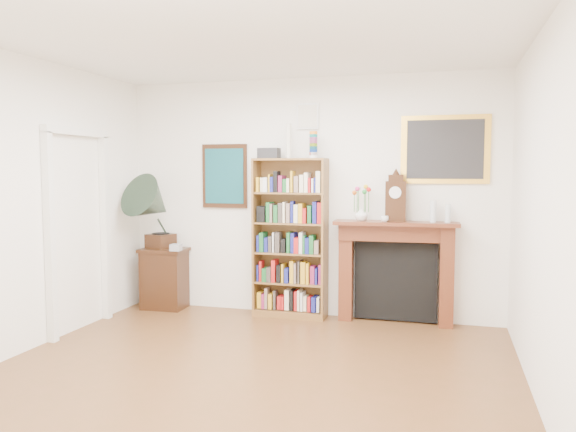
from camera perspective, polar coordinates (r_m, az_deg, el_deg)
The scene contains 15 objects.
room at distance 4.26m, azimuth -5.99°, elevation 0.27°, with size 4.51×5.01×2.81m.
door_casing at distance 6.40m, azimuth -20.47°, elevation 0.24°, with size 0.08×1.02×2.17m.
teal_poster at distance 6.94m, azimuth -6.46°, elevation 4.05°, with size 0.58×0.04×0.78m.
small_picture at distance 6.64m, azimuth 2.03°, elevation 10.09°, with size 0.26×0.04×0.30m.
gilt_painting at distance 6.43m, azimuth 15.65°, elevation 6.53°, with size 0.95×0.04×0.75m.
bookshelf at distance 6.55m, azimuth 0.22°, elevation -1.32°, with size 0.86×0.31×2.14m.
side_cabinet at distance 7.20m, azimuth -12.43°, elevation -6.20°, with size 0.55×0.40×0.75m, color black.
fireplace at distance 6.45m, azimuth 10.87°, elevation -4.71°, with size 1.38×0.38×1.16m.
gramophone at distance 7.01m, azimuth -13.49°, elevation 0.92°, with size 0.75×0.84×0.93m.
cd_stack at distance 6.90m, azimuth -11.32°, elevation -3.16°, with size 0.12×0.12×0.08m, color silver.
mantel_clock at distance 6.31m, azimuth 10.87°, elevation 1.70°, with size 0.23×0.14×0.52m.
flower_vase at distance 6.35m, azimuth 7.45°, elevation 0.20°, with size 0.15×0.15×0.15m, color white.
teacup at distance 6.26m, azimuth 9.78°, elevation -0.28°, with size 0.09×0.09×0.07m, color white.
bottle_left at distance 6.32m, azimuth 14.53°, elevation 0.46°, with size 0.07×0.07×0.24m, color silver.
bottle_right at distance 6.34m, azimuth 15.93°, elevation 0.26°, with size 0.06×0.06×0.20m, color silver.
Camera 1 is at (1.58, -3.94, 1.73)m, focal length 35.00 mm.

